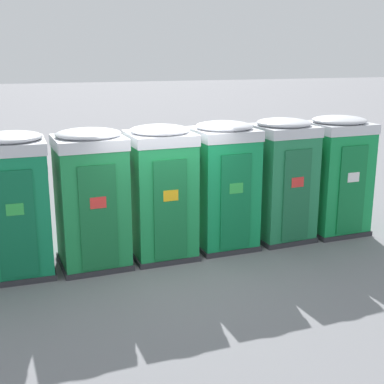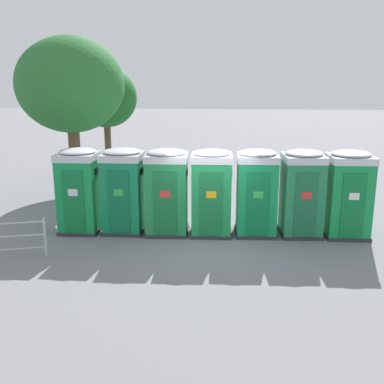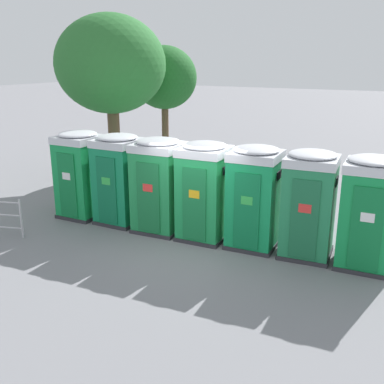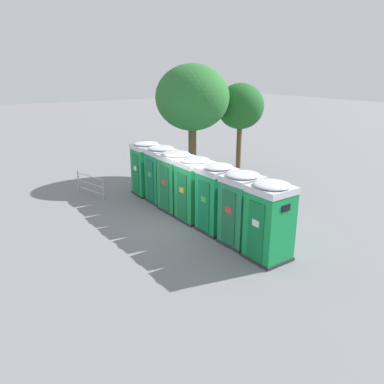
{
  "view_description": "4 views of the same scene",
  "coord_description": "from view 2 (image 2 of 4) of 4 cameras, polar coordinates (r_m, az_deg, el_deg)",
  "views": [
    {
      "loc": [
        -2.54,
        -8.99,
        3.86
      ],
      "look_at": [
        0.63,
        0.55,
        1.2
      ],
      "focal_mm": 50.0,
      "sensor_mm": 36.0,
      "label": 1
    },
    {
      "loc": [
        0.65,
        -12.33,
        4.49
      ],
      "look_at": [
        -0.6,
        0.5,
        1.26
      ],
      "focal_mm": 42.0,
      "sensor_mm": 36.0,
      "label": 2
    },
    {
      "loc": [
        4.8,
        -9.37,
        4.54
      ],
      "look_at": [
        -0.38,
        0.51,
        1.19
      ],
      "focal_mm": 42.0,
      "sensor_mm": 36.0,
      "label": 3
    },
    {
      "loc": [
        11.62,
        -7.06,
        5.71
      ],
      "look_at": [
        -0.24,
        0.51,
        1.09
      ],
      "focal_mm": 35.0,
      "sensor_mm": 36.0,
      "label": 4
    }
  ],
  "objects": [
    {
      "name": "portapotty_0",
      "position": [
        13.86,
        -14.07,
        0.26
      ],
      "size": [
        1.17,
        1.21,
        2.54
      ],
      "color": "#2D2D33",
      "rests_on": "ground"
    },
    {
      "name": "portapotty_5",
      "position": [
        13.51,
        13.76,
        -0.08
      ],
      "size": [
        1.26,
        1.29,
        2.54
      ],
      "color": "#2D2D33",
      "rests_on": "ground"
    },
    {
      "name": "portapotty_2",
      "position": [
        13.29,
        -3.19,
        0.07
      ],
      "size": [
        1.3,
        1.27,
        2.54
      ],
      "color": "#2D2D33",
      "rests_on": "ground"
    },
    {
      "name": "ground_plane",
      "position": [
        13.13,
        2.41,
        -5.94
      ],
      "size": [
        120.0,
        120.0,
        0.0
      ],
      "primitive_type": "plane",
      "color": "slate"
    },
    {
      "name": "event_barrier",
      "position": [
        12.46,
        -22.75,
        -5.42
      ],
      "size": [
        1.97,
        0.64,
        1.05
      ],
      "color": "#B7B7BC",
      "rests_on": "ground"
    },
    {
      "name": "portapotty_6",
      "position": [
        13.78,
        19.18,
        -0.19
      ],
      "size": [
        1.28,
        1.25,
        2.54
      ],
      "color": "#2D2D33",
      "rests_on": "ground"
    },
    {
      "name": "portapotty_3",
      "position": [
        13.21,
        2.5,
        0.0
      ],
      "size": [
        1.24,
        1.25,
        2.54
      ],
      "color": "#2D2D33",
      "rests_on": "ground"
    },
    {
      "name": "portapotty_1",
      "position": [
        13.57,
        -8.7,
        0.23
      ],
      "size": [
        1.19,
        1.21,
        2.54
      ],
      "color": "#2D2D33",
      "rests_on": "ground"
    },
    {
      "name": "portapotty_4",
      "position": [
        13.32,
        8.18,
        -0.02
      ],
      "size": [
        1.24,
        1.25,
        2.54
      ],
      "color": "#2D2D33",
      "rests_on": "ground"
    },
    {
      "name": "street_tree_1",
      "position": [
        17.18,
        -15.16,
        12.9
      ],
      "size": [
        3.88,
        3.88,
        6.03
      ],
      "color": "brown",
      "rests_on": "ground"
    },
    {
      "name": "street_tree_0",
      "position": [
        19.81,
        -10.87,
        11.61
      ],
      "size": [
        2.62,
        2.62,
        5.02
      ],
      "color": "brown",
      "rests_on": "ground"
    }
  ]
}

